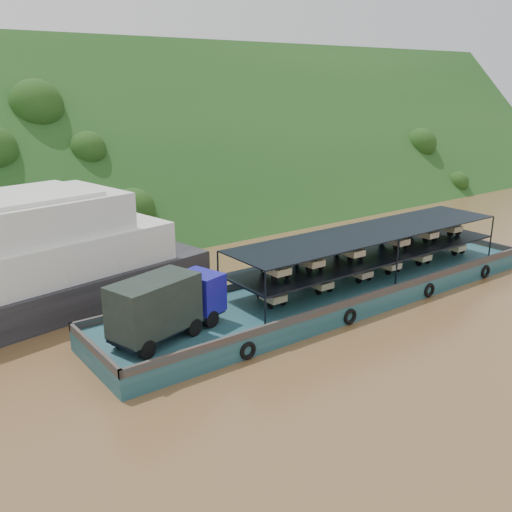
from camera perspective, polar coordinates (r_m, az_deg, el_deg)
ground at (r=39.70m, az=4.92°, el=-4.93°), size 160.00×160.00×0.00m
hillside at (r=69.61m, az=-15.10°, el=4.18°), size 140.00×39.60×39.60m
cargo_barge at (r=39.29m, az=6.47°, el=-3.36°), size 35.00×7.18×4.78m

